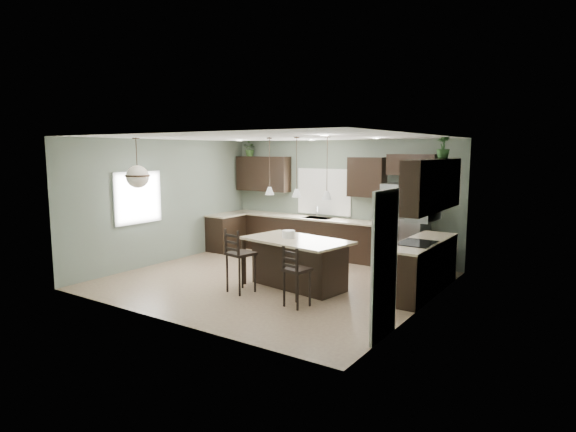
% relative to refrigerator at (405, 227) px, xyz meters
% --- Properties ---
extents(ground, '(6.00, 6.00, 0.00)m').
position_rel_refrigerator_xyz_m(ground, '(-1.81, -2.39, -0.93)').
color(ground, '#9E8466').
rests_on(ground, ground).
extents(pantry_door, '(0.04, 0.82, 2.04)m').
position_rel_refrigerator_xyz_m(pantry_door, '(1.17, -3.94, 0.09)').
color(pantry_door, white).
rests_on(pantry_door, ground).
extents(window_back, '(1.35, 0.02, 1.00)m').
position_rel_refrigerator_xyz_m(window_back, '(-2.21, 0.35, 0.62)').
color(window_back, white).
rests_on(window_back, room_shell).
extents(window_left, '(0.02, 1.10, 1.00)m').
position_rel_refrigerator_xyz_m(window_left, '(-4.79, -3.19, 0.62)').
color(window_left, white).
rests_on(window_left, room_shell).
extents(left_return_cabs, '(0.60, 0.90, 0.90)m').
position_rel_refrigerator_xyz_m(left_return_cabs, '(-4.51, -0.69, -0.48)').
color(left_return_cabs, black).
rests_on(left_return_cabs, ground).
extents(left_return_countertop, '(0.66, 0.96, 0.04)m').
position_rel_refrigerator_xyz_m(left_return_countertop, '(-4.49, -0.69, -0.01)').
color(left_return_countertop, beige).
rests_on(left_return_countertop, left_return_cabs).
extents(back_lower_cabs, '(4.20, 0.60, 0.90)m').
position_rel_refrigerator_xyz_m(back_lower_cabs, '(-2.66, 0.06, -0.48)').
color(back_lower_cabs, black).
rests_on(back_lower_cabs, ground).
extents(back_countertop, '(4.20, 0.66, 0.04)m').
position_rel_refrigerator_xyz_m(back_countertop, '(-2.66, 0.04, -0.01)').
color(back_countertop, beige).
rests_on(back_countertop, back_lower_cabs).
extents(sink_inset, '(0.70, 0.45, 0.01)m').
position_rel_refrigerator_xyz_m(sink_inset, '(-2.21, 0.04, 0.01)').
color(sink_inset, gray).
rests_on(sink_inset, back_countertop).
extents(faucet, '(0.02, 0.02, 0.28)m').
position_rel_refrigerator_xyz_m(faucet, '(-2.21, 0.01, 0.16)').
color(faucet, silver).
rests_on(faucet, back_countertop).
extents(back_upper_left, '(1.55, 0.34, 0.90)m').
position_rel_refrigerator_xyz_m(back_upper_left, '(-3.96, 0.19, 1.02)').
color(back_upper_left, black).
rests_on(back_upper_left, room_shell).
extents(back_upper_right, '(0.85, 0.34, 0.90)m').
position_rel_refrigerator_xyz_m(back_upper_right, '(-1.01, 0.19, 1.02)').
color(back_upper_right, black).
rests_on(back_upper_right, room_shell).
extents(fridge_header, '(1.05, 0.34, 0.45)m').
position_rel_refrigerator_xyz_m(fridge_header, '(0.04, 0.19, 1.32)').
color(fridge_header, black).
rests_on(fridge_header, room_shell).
extents(right_lower_cabs, '(0.60, 2.35, 0.90)m').
position_rel_refrigerator_xyz_m(right_lower_cabs, '(0.89, -1.51, -0.48)').
color(right_lower_cabs, black).
rests_on(right_lower_cabs, ground).
extents(right_countertop, '(0.66, 2.35, 0.04)m').
position_rel_refrigerator_xyz_m(right_countertop, '(0.87, -1.51, -0.01)').
color(right_countertop, beige).
rests_on(right_countertop, right_lower_cabs).
extents(cooktop, '(0.58, 0.75, 0.02)m').
position_rel_refrigerator_xyz_m(cooktop, '(0.87, -1.79, 0.02)').
color(cooktop, black).
rests_on(cooktop, right_countertop).
extents(wall_oven_front, '(0.01, 0.72, 0.60)m').
position_rel_refrigerator_xyz_m(wall_oven_front, '(0.59, -1.79, -0.48)').
color(wall_oven_front, gray).
rests_on(wall_oven_front, right_lower_cabs).
extents(right_upper_cabs, '(0.34, 2.35, 0.90)m').
position_rel_refrigerator_xyz_m(right_upper_cabs, '(1.02, -1.51, 1.02)').
color(right_upper_cabs, black).
rests_on(right_upper_cabs, room_shell).
extents(microwave, '(0.40, 0.75, 0.40)m').
position_rel_refrigerator_xyz_m(microwave, '(0.97, -1.79, 0.62)').
color(microwave, gray).
rests_on(microwave, right_upper_cabs).
extents(refrigerator, '(0.90, 0.74, 1.85)m').
position_rel_refrigerator_xyz_m(refrigerator, '(0.00, 0.00, 0.00)').
color(refrigerator, '#9C9CA4').
rests_on(refrigerator, ground).
extents(kitchen_island, '(2.12, 1.42, 0.92)m').
position_rel_refrigerator_xyz_m(kitchen_island, '(-1.14, -2.56, -0.46)').
color(kitchen_island, black).
rests_on(kitchen_island, ground).
extents(serving_dish, '(0.24, 0.24, 0.14)m').
position_rel_refrigerator_xyz_m(serving_dish, '(-1.33, -2.53, 0.07)').
color(serving_dish, silver).
rests_on(serving_dish, kitchen_island).
extents(bar_stool_left, '(0.51, 0.51, 1.17)m').
position_rel_refrigerator_xyz_m(bar_stool_left, '(-1.81, -3.36, -0.34)').
color(bar_stool_left, black).
rests_on(bar_stool_left, ground).
extents(bar_stool_right, '(0.44, 0.44, 1.02)m').
position_rel_refrigerator_xyz_m(bar_stool_right, '(-0.53, -3.47, -0.41)').
color(bar_stool_right, black).
rests_on(bar_stool_right, ground).
extents(pendant_left, '(0.17, 0.17, 1.10)m').
position_rel_refrigerator_xyz_m(pendant_left, '(-1.83, -2.45, 1.32)').
color(pendant_left, white).
rests_on(pendant_left, room_shell).
extents(pendant_center, '(0.17, 0.17, 1.10)m').
position_rel_refrigerator_xyz_m(pendant_center, '(-1.14, -2.56, 1.32)').
color(pendant_center, white).
rests_on(pendant_center, room_shell).
extents(pendant_right, '(0.17, 0.17, 1.10)m').
position_rel_refrigerator_xyz_m(pendant_right, '(-0.45, -2.67, 1.32)').
color(pendant_right, white).
rests_on(pendant_right, room_shell).
extents(chandelier, '(0.47, 0.47, 0.97)m').
position_rel_refrigerator_xyz_m(chandelier, '(-3.97, -3.83, 1.39)').
color(chandelier, beige).
rests_on(chandelier, room_shell).
extents(plant_back_left, '(0.45, 0.42, 0.41)m').
position_rel_refrigerator_xyz_m(plant_back_left, '(-4.35, 0.16, 1.68)').
color(plant_back_left, '#2C4920').
rests_on(plant_back_left, back_upper_left).
extents(plant_right_wall, '(0.28, 0.28, 0.43)m').
position_rel_refrigerator_xyz_m(plant_right_wall, '(0.99, -0.86, 1.69)').
color(plant_right_wall, '#244920').
rests_on(plant_right_wall, right_upper_cabs).
extents(room_shell, '(6.00, 6.00, 6.00)m').
position_rel_refrigerator_xyz_m(room_shell, '(-1.81, -2.39, 0.77)').
color(room_shell, slate).
rests_on(room_shell, ground).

